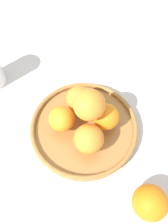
# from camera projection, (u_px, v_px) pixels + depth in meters

# --- Properties ---
(ground_plane) EXTENTS (4.00, 4.00, 0.00)m
(ground_plane) POSITION_uv_depth(u_px,v_px,m) (84.00, 130.00, 0.61)
(ground_plane) COLOR beige
(fruit_bowl) EXTENTS (0.29, 0.29, 0.03)m
(fruit_bowl) POSITION_uv_depth(u_px,v_px,m) (84.00, 127.00, 0.60)
(fruit_bowl) COLOR #A57238
(fruit_bowl) RESTS_ON ground_plane
(orange_pile) EXTENTS (0.18, 0.19, 0.14)m
(orange_pile) POSITION_uv_depth(u_px,v_px,m) (85.00, 115.00, 0.54)
(orange_pile) COLOR orange
(orange_pile) RESTS_ON fruit_bowl
(stray_orange) EXTENTS (0.08, 0.08, 0.08)m
(stray_orange) POSITION_uv_depth(u_px,v_px,m) (150.00, 202.00, 0.48)
(stray_orange) COLOR orange
(stray_orange) RESTS_ON ground_plane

